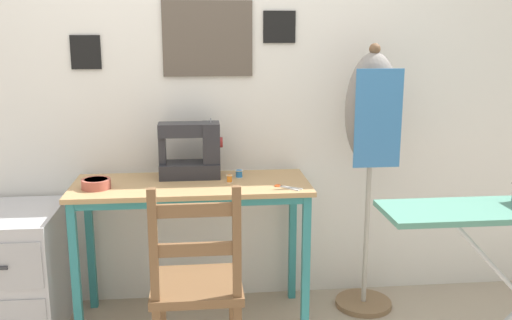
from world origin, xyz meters
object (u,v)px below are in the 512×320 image
object	(u,v)px
sewing_machine	(193,152)
thread_spool_mid_table	(239,174)
scissors	(284,187)
thread_spool_near_machine	(229,179)
dress_form	(372,127)
filing_cabinet	(18,272)
fabric_bowl	(96,184)
wooden_chair	(197,287)

from	to	relation	value
sewing_machine	thread_spool_mid_table	bearing A→B (deg)	-9.25
sewing_machine	scissors	bearing A→B (deg)	-29.66
thread_spool_near_machine	dress_form	world-z (taller)	dress_form
thread_spool_mid_table	dress_form	world-z (taller)	dress_form
filing_cabinet	thread_spool_mid_table	bearing A→B (deg)	4.81
scissors	thread_spool_mid_table	distance (m)	0.31
fabric_bowl	thread_spool_near_machine	xyz separation A→B (m)	(0.67, 0.05, -0.01)
thread_spool_near_machine	thread_spool_mid_table	distance (m)	0.11
scissors	thread_spool_near_machine	distance (m)	0.30
filing_cabinet	dress_form	distance (m)	2.01
scissors	dress_form	xyz separation A→B (m)	(0.50, 0.19, 0.27)
sewing_machine	thread_spool_mid_table	distance (m)	0.27
sewing_machine	thread_spool_mid_table	size ratio (longest dim) A/B	7.81
fabric_bowl	filing_cabinet	size ratio (longest dim) A/B	0.22
dress_form	sewing_machine	bearing A→B (deg)	175.81
thread_spool_near_machine	wooden_chair	size ratio (longest dim) A/B	0.04
thread_spool_mid_table	wooden_chair	xyz separation A→B (m)	(-0.24, -0.64, -0.35)
sewing_machine	scissors	xyz separation A→B (m)	(0.45, -0.26, -0.14)
scissors	thread_spool_mid_table	size ratio (longest dim) A/B	3.11
sewing_machine	filing_cabinet	world-z (taller)	sewing_machine
sewing_machine	thread_spool_near_machine	bearing A→B (deg)	-36.85
dress_form	scissors	bearing A→B (deg)	-159.40
fabric_bowl	thread_spool_mid_table	bearing A→B (deg)	11.17
fabric_bowl	sewing_machine	bearing A→B (deg)	20.63
wooden_chair	filing_cabinet	world-z (taller)	wooden_chair
wooden_chair	dress_form	world-z (taller)	dress_form
wooden_chair	filing_cabinet	size ratio (longest dim) A/B	1.44
sewing_machine	wooden_chair	world-z (taller)	sewing_machine
sewing_machine	fabric_bowl	distance (m)	0.53
thread_spool_near_machine	filing_cabinet	xyz separation A→B (m)	(-1.11, 0.00, -0.47)
scissors	thread_spool_mid_table	xyz separation A→B (m)	(-0.21, 0.22, 0.02)
fabric_bowl	thread_spool_mid_table	size ratio (longest dim) A/B	3.33
fabric_bowl	dress_form	size ratio (longest dim) A/B	0.10
fabric_bowl	thread_spool_mid_table	xyz separation A→B (m)	(0.73, 0.14, -0.01)
sewing_machine	dress_form	world-z (taller)	dress_form
thread_spool_near_machine	filing_cabinet	size ratio (longest dim) A/B	0.06
scissors	fabric_bowl	bearing A→B (deg)	175.44
thread_spool_mid_table	filing_cabinet	size ratio (longest dim) A/B	0.07
scissors	dress_form	bearing A→B (deg)	20.60
thread_spool_near_machine	thread_spool_mid_table	bearing A→B (deg)	59.74
thread_spool_near_machine	dress_form	bearing A→B (deg)	5.07
scissors	filing_cabinet	distance (m)	1.46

